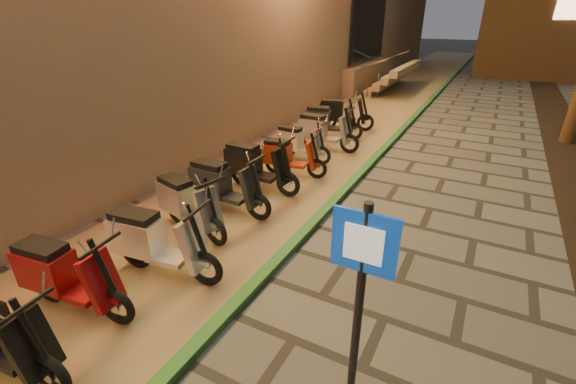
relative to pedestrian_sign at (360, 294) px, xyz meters
The scene contains 13 objects.
parking_strip 9.70m from the pedestrian_sign, 111.31° to the left, with size 3.40×60.00×0.01m, color #8C7251.
green_curb 9.22m from the pedestrian_sign, 101.31° to the left, with size 0.18×60.00×0.10m, color #266528.
pedestrian_sign is the anchor object (origin of this frame).
scooter_4 3.79m from the pedestrian_sign, behind, with size 1.66×0.65×1.17m.
scooter_5 3.46m from the pedestrian_sign, 165.78° to the left, with size 1.74×0.69×1.22m.
scooter_6 4.28m from the pedestrian_sign, 151.61° to the left, with size 1.64×0.78×1.16m.
scooter_7 4.67m from the pedestrian_sign, 141.31° to the left, with size 1.71×0.60×1.21m.
scooter_8 5.43m from the pedestrian_sign, 131.89° to the left, with size 1.73×0.61×1.23m.
scooter_9 6.07m from the pedestrian_sign, 123.68° to the left, with size 1.51×0.65×1.06m.
scooter_10 7.10m from the pedestrian_sign, 120.64° to the left, with size 1.51×0.54×1.06m.
scooter_11 7.90m from the pedestrian_sign, 115.50° to the left, with size 1.71×0.60×1.21m.
scooter_12 8.93m from the pedestrian_sign, 114.28° to the left, with size 1.71×0.82×1.21m.
scooter_13 9.88m from the pedestrian_sign, 111.74° to the left, with size 1.73×0.89×1.23m.
Camera 1 is at (1.51, -1.29, 3.45)m, focal length 24.00 mm.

